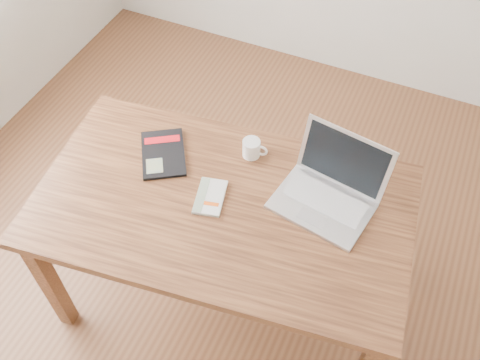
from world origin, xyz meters
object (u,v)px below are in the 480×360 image
at_px(desk, 223,215).
at_px(coffee_mug, 252,148).
at_px(white_guidebook, 210,197).
at_px(black_guidebook, 163,154).
at_px(laptop, 330,189).

xyz_separation_m(desk, coffee_mug, (0.01, 0.28, 0.13)).
bearing_deg(coffee_mug, white_guidebook, -107.90).
bearing_deg(black_guidebook, desk, -52.86).
bearing_deg(white_guidebook, black_guidebook, 142.34).
bearing_deg(laptop, desk, -142.94).
xyz_separation_m(white_guidebook, laptop, (0.43, 0.19, 0.05)).
xyz_separation_m(white_guidebook, coffee_mug, (0.06, 0.28, 0.04)).
xyz_separation_m(desk, white_guidebook, (-0.05, -0.00, 0.10)).
distance_m(desk, white_guidebook, 0.11).
distance_m(laptop, coffee_mug, 0.38).
bearing_deg(white_guidebook, laptop, 10.61).
bearing_deg(desk, white_guidebook, 172.93).
relative_size(black_guidebook, laptop, 0.77).
distance_m(black_guidebook, laptop, 0.72).
height_order(white_guidebook, laptop, laptop).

